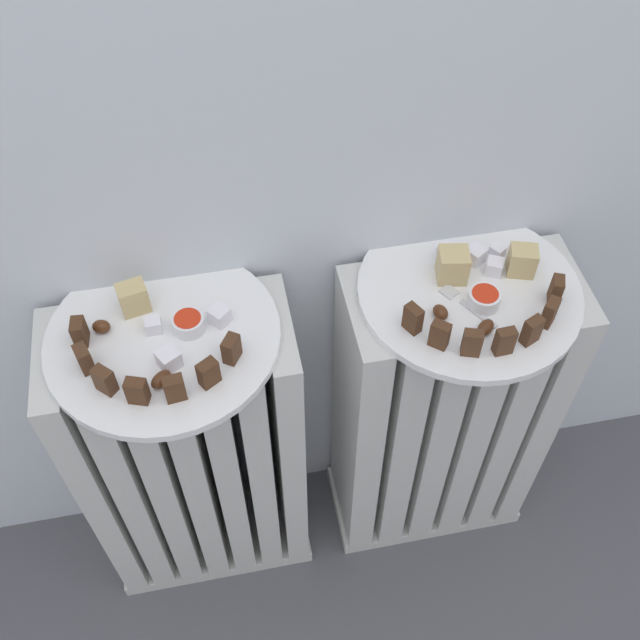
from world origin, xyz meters
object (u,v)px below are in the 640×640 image
object	(u,v)px
fork	(464,303)
jam_bowl_left	(188,323)
plate_right	(469,291)
jam_bowl_right	(484,298)
radiator_left	(196,458)
radiator_right	(439,417)
plate_left	(163,337)

from	to	relation	value
fork	jam_bowl_left	bearing A→B (deg)	175.49
plate_right	jam_bowl_right	size ratio (longest dim) A/B	7.13
radiator_left	radiator_right	distance (m)	0.42
jam_bowl_right	plate_left	bearing A→B (deg)	175.77
radiator_left	fork	bearing A→B (deg)	-3.68
jam_bowl_left	fork	size ratio (longest dim) A/B	0.49
fork	radiator_left	bearing A→B (deg)	176.32
plate_right	fork	bearing A→B (deg)	-122.43
fork	jam_bowl_right	bearing A→B (deg)	-13.28
jam_bowl_right	fork	xyz separation A→B (m)	(-0.02, 0.01, -0.01)
radiator_left	plate_left	world-z (taller)	plate_left
plate_right	jam_bowl_left	xyz separation A→B (m)	(-0.38, 0.00, 0.02)
radiator_left	plate_right	world-z (taller)	plate_right
plate_left	fork	size ratio (longest dim) A/B	3.51
radiator_left	plate_left	xyz separation A→B (m)	(0.00, 0.00, 0.33)
plate_left	jam_bowl_right	world-z (taller)	jam_bowl_right
plate_left	jam_bowl_left	xyz separation A→B (m)	(0.04, 0.00, 0.02)
radiator_left	jam_bowl_left	distance (m)	0.35
radiator_right	jam_bowl_left	xyz separation A→B (m)	(-0.38, 0.00, 0.35)
radiator_right	fork	bearing A→B (deg)	-122.43
plate_left	plate_right	bearing A→B (deg)	0.00
radiator_right	jam_bowl_left	size ratio (longest dim) A/B	14.87
fork	plate_left	bearing A→B (deg)	176.32
plate_right	fork	xyz separation A→B (m)	(-0.02, -0.03, 0.01)
radiator_right	jam_bowl_right	xyz separation A→B (m)	(0.01, -0.03, 0.35)
radiator_left	plate_left	bearing A→B (deg)	0.00
radiator_left	jam_bowl_right	world-z (taller)	jam_bowl_right
jam_bowl_left	plate_left	bearing A→B (deg)	-175.12
jam_bowl_left	radiator_left	bearing A→B (deg)	-175.12
radiator_left	plate_left	size ratio (longest dim) A/B	2.06
radiator_right	jam_bowl_left	bearing A→B (deg)	179.55
radiator_right	jam_bowl_left	distance (m)	0.52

